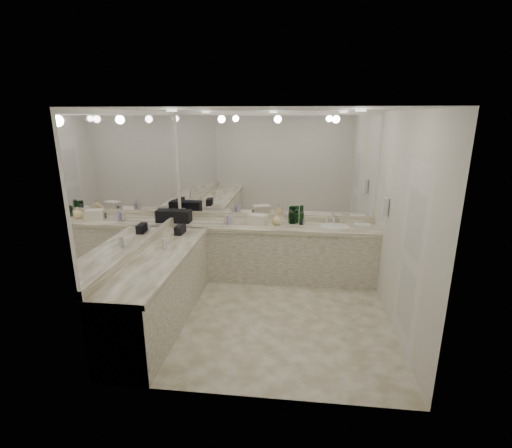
# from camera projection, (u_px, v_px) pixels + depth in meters

# --- Properties ---
(floor) EXTENTS (3.20, 3.20, 0.00)m
(floor) POSITION_uv_depth(u_px,v_px,m) (266.00, 315.00, 4.90)
(floor) COLOR beige
(floor) RESTS_ON ground
(ceiling) EXTENTS (3.20, 3.20, 0.00)m
(ceiling) POSITION_uv_depth(u_px,v_px,m) (268.00, 110.00, 4.17)
(ceiling) COLOR white
(ceiling) RESTS_ON floor
(wall_back) EXTENTS (3.20, 0.02, 2.60)m
(wall_back) POSITION_uv_depth(u_px,v_px,m) (275.00, 195.00, 5.97)
(wall_back) COLOR silver
(wall_back) RESTS_ON floor
(wall_left) EXTENTS (0.02, 3.00, 2.60)m
(wall_left) POSITION_uv_depth(u_px,v_px,m) (142.00, 217.00, 4.71)
(wall_left) COLOR silver
(wall_left) RESTS_ON floor
(wall_right) EXTENTS (0.02, 3.00, 2.60)m
(wall_right) POSITION_uv_depth(u_px,v_px,m) (402.00, 225.00, 4.36)
(wall_right) COLOR silver
(wall_right) RESTS_ON floor
(vanity_back_base) EXTENTS (3.20, 0.60, 0.84)m
(vanity_back_base) POSITION_uv_depth(u_px,v_px,m) (273.00, 253.00, 5.93)
(vanity_back_base) COLOR silver
(vanity_back_base) RESTS_ON floor
(vanity_back_top) EXTENTS (3.20, 0.64, 0.06)m
(vanity_back_top) POSITION_uv_depth(u_px,v_px,m) (273.00, 226.00, 5.79)
(vanity_back_top) COLOR #EEE5C9
(vanity_back_top) RESTS_ON vanity_back_base
(vanity_left_base) EXTENTS (0.60, 2.40, 0.84)m
(vanity_left_base) POSITION_uv_depth(u_px,v_px,m) (161.00, 291.00, 4.64)
(vanity_left_base) COLOR silver
(vanity_left_base) RESTS_ON floor
(vanity_left_top) EXTENTS (0.64, 2.42, 0.06)m
(vanity_left_top) POSITION_uv_depth(u_px,v_px,m) (159.00, 258.00, 4.51)
(vanity_left_top) COLOR #EEE5C9
(vanity_left_top) RESTS_ON vanity_left_base
(backsplash_back) EXTENTS (3.20, 0.04, 0.10)m
(backsplash_back) POSITION_uv_depth(u_px,v_px,m) (274.00, 217.00, 6.05)
(backsplash_back) COLOR #EEE5C9
(backsplash_back) RESTS_ON vanity_back_top
(backsplash_left) EXTENTS (0.04, 3.00, 0.10)m
(backsplash_left) POSITION_uv_depth(u_px,v_px,m) (145.00, 243.00, 4.81)
(backsplash_left) COLOR #EEE5C9
(backsplash_left) RESTS_ON vanity_left_top
(mirror_back) EXTENTS (3.12, 0.01, 1.55)m
(mirror_back) POSITION_uv_depth(u_px,v_px,m) (275.00, 166.00, 5.82)
(mirror_back) COLOR white
(mirror_back) RESTS_ON wall_back
(mirror_left) EXTENTS (0.01, 2.92, 1.55)m
(mirror_left) POSITION_uv_depth(u_px,v_px,m) (139.00, 180.00, 4.58)
(mirror_left) COLOR white
(mirror_left) RESTS_ON wall_left
(sink) EXTENTS (0.44, 0.44, 0.03)m
(sink) POSITION_uv_depth(u_px,v_px,m) (335.00, 227.00, 5.69)
(sink) COLOR white
(sink) RESTS_ON vanity_back_top
(faucet) EXTENTS (0.24, 0.16, 0.14)m
(faucet) POSITION_uv_depth(u_px,v_px,m) (334.00, 218.00, 5.87)
(faucet) COLOR silver
(faucet) RESTS_ON vanity_back_top
(wall_phone) EXTENTS (0.06, 0.10, 0.24)m
(wall_phone) POSITION_uv_depth(u_px,v_px,m) (385.00, 207.00, 5.02)
(wall_phone) COLOR white
(wall_phone) RESTS_ON wall_right
(door) EXTENTS (0.02, 0.82, 2.10)m
(door) POSITION_uv_depth(u_px,v_px,m) (410.00, 260.00, 3.96)
(door) COLOR white
(door) RESTS_ON wall_right
(black_toiletry_bag) EXTENTS (0.34, 0.22, 0.19)m
(black_toiletry_bag) POSITION_uv_depth(u_px,v_px,m) (180.00, 216.00, 5.89)
(black_toiletry_bag) COLOR black
(black_toiletry_bag) RESTS_ON vanity_back_top
(black_bag_spill) EXTENTS (0.12, 0.23, 0.12)m
(black_bag_spill) POSITION_uv_depth(u_px,v_px,m) (180.00, 230.00, 5.33)
(black_bag_spill) COLOR black
(black_bag_spill) RESTS_ON vanity_left_top
(cream_cosmetic_case) EXTENTS (0.32, 0.25, 0.16)m
(cream_cosmetic_case) POSITION_uv_depth(u_px,v_px,m) (258.00, 219.00, 5.78)
(cream_cosmetic_case) COLOR silver
(cream_cosmetic_case) RESTS_ON vanity_back_top
(hand_towel) EXTENTS (0.24, 0.16, 0.04)m
(hand_towel) POSITION_uv_depth(u_px,v_px,m) (363.00, 225.00, 5.68)
(hand_towel) COLOR white
(hand_towel) RESTS_ON vanity_back_top
(lotion_left) EXTENTS (0.06, 0.06, 0.14)m
(lotion_left) POSITION_uv_depth(u_px,v_px,m) (165.00, 244.00, 4.72)
(lotion_left) COLOR white
(lotion_left) RESTS_ON vanity_left_top
(soap_bottle_a) EXTENTS (0.09, 0.09, 0.19)m
(soap_bottle_a) POSITION_uv_depth(u_px,v_px,m) (226.00, 218.00, 5.82)
(soap_bottle_a) COLOR silver
(soap_bottle_a) RESTS_ON vanity_back_top
(soap_bottle_b) EXTENTS (0.12, 0.12, 0.20)m
(soap_bottle_b) POSITION_uv_depth(u_px,v_px,m) (230.00, 218.00, 5.78)
(soap_bottle_b) COLOR #ADAECA
(soap_bottle_b) RESTS_ON vanity_back_top
(soap_bottle_c) EXTENTS (0.16, 0.16, 0.19)m
(soap_bottle_c) POSITION_uv_depth(u_px,v_px,m) (277.00, 219.00, 5.75)
(soap_bottle_c) COLOR #EED288
(soap_bottle_c) RESTS_ON vanity_back_top
(green_bottle_0) EXTENTS (0.07, 0.07, 0.19)m
(green_bottle_0) POSITION_uv_depth(u_px,v_px,m) (292.00, 218.00, 5.82)
(green_bottle_0) COLOR #134A1E
(green_bottle_0) RESTS_ON vanity_back_top
(green_bottle_1) EXTENTS (0.07, 0.07, 0.19)m
(green_bottle_1) POSITION_uv_depth(u_px,v_px,m) (302.00, 219.00, 5.76)
(green_bottle_1) COLOR #134A1E
(green_bottle_1) RESTS_ON vanity_back_top
(green_bottle_2) EXTENTS (0.07, 0.07, 0.18)m
(green_bottle_2) POSITION_uv_depth(u_px,v_px,m) (290.00, 217.00, 5.86)
(green_bottle_2) COLOR #134A1E
(green_bottle_2) RESTS_ON vanity_back_top
(green_bottle_3) EXTENTS (0.07, 0.07, 0.18)m
(green_bottle_3) POSITION_uv_depth(u_px,v_px,m) (294.00, 218.00, 5.83)
(green_bottle_3) COLOR #134A1E
(green_bottle_3) RESTS_ON vanity_back_top
(green_bottle_4) EXTENTS (0.06, 0.06, 0.21)m
(green_bottle_4) POSITION_uv_depth(u_px,v_px,m) (297.00, 216.00, 5.87)
(green_bottle_4) COLOR #134A1E
(green_bottle_4) RESTS_ON vanity_back_top
(amenity_bottle_0) EXTENTS (0.05, 0.05, 0.15)m
(amenity_bottle_0) POSITION_uv_depth(u_px,v_px,m) (290.00, 218.00, 5.88)
(amenity_bottle_0) COLOR #3F3F4C
(amenity_bottle_0) RESTS_ON vanity_back_top
(amenity_bottle_1) EXTENTS (0.04, 0.04, 0.10)m
(amenity_bottle_1) POSITION_uv_depth(u_px,v_px,m) (249.00, 220.00, 5.88)
(amenity_bottle_1) COLOR #3F3F4C
(amenity_bottle_1) RESTS_ON vanity_back_top
(amenity_bottle_2) EXTENTS (0.04, 0.04, 0.07)m
(amenity_bottle_2) POSITION_uv_depth(u_px,v_px,m) (289.00, 221.00, 5.87)
(amenity_bottle_2) COLOR white
(amenity_bottle_2) RESTS_ON vanity_back_top
(amenity_bottle_3) EXTENTS (0.04, 0.04, 0.09)m
(amenity_bottle_3) POSITION_uv_depth(u_px,v_px,m) (283.00, 221.00, 5.83)
(amenity_bottle_3) COLOR white
(amenity_bottle_3) RESTS_ON vanity_back_top
(amenity_bottle_4) EXTENTS (0.05, 0.05, 0.14)m
(amenity_bottle_4) POSITION_uv_depth(u_px,v_px,m) (280.00, 221.00, 5.75)
(amenity_bottle_4) COLOR silver
(amenity_bottle_4) RESTS_ON vanity_back_top
(amenity_bottle_5) EXTENTS (0.05, 0.05, 0.09)m
(amenity_bottle_5) POSITION_uv_depth(u_px,v_px,m) (303.00, 222.00, 5.77)
(amenity_bottle_5) COLOR #9966B2
(amenity_bottle_5) RESTS_ON vanity_back_top
(amenity_bottle_6) EXTENTS (0.06, 0.06, 0.14)m
(amenity_bottle_6) POSITION_uv_depth(u_px,v_px,m) (228.00, 220.00, 5.81)
(amenity_bottle_6) COLOR #9966B2
(amenity_bottle_6) RESTS_ON vanity_back_top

